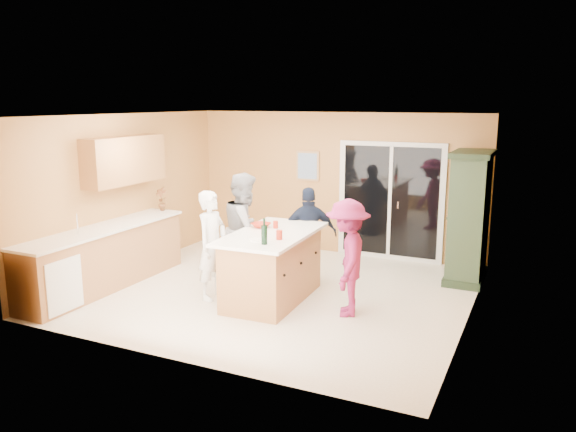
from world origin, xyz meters
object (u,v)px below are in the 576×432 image
at_px(woman_white, 212,245).
at_px(woman_magenta, 347,258).
at_px(kitchen_island, 272,268).
at_px(woman_navy, 309,234).
at_px(green_hutch, 469,219).
at_px(woman_grey, 245,230).

height_order(woman_white, woman_magenta, woman_white).
distance_m(kitchen_island, woman_magenta, 1.18).
bearing_deg(woman_navy, woman_magenta, 102.86).
relative_size(green_hutch, woman_grey, 1.17).
bearing_deg(green_hutch, kitchen_island, -138.57).
height_order(woman_white, woman_navy, woman_white).
bearing_deg(woman_white, woman_navy, -32.94).
distance_m(kitchen_island, green_hutch, 3.23).
xyz_separation_m(woman_white, woman_navy, (0.94, 1.33, -0.04)).
height_order(kitchen_island, woman_grey, woman_grey).
xyz_separation_m(kitchen_island, woman_grey, (-0.67, 0.42, 0.41)).
xyz_separation_m(woman_white, woman_grey, (0.15, 0.70, 0.09)).
height_order(woman_grey, woman_magenta, woman_grey).
distance_m(woman_white, woman_magenta, 1.97).
distance_m(woman_white, woman_grey, 0.72).
distance_m(green_hutch, woman_grey, 3.49).
bearing_deg(kitchen_island, woman_grey, 145.57).
bearing_deg(woman_grey, woman_white, 150.09).
bearing_deg(woman_magenta, woman_white, -100.81).
bearing_deg(woman_white, kitchen_island, -68.63).
xyz_separation_m(kitchen_island, woman_navy, (0.13, 1.05, 0.28)).
xyz_separation_m(woman_navy, woman_magenta, (1.01, -1.12, 0.03)).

